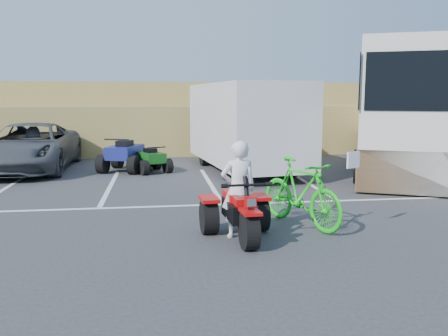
{
  "coord_description": "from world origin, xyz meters",
  "views": [
    {
      "loc": [
        -1.42,
        -7.83,
        2.38
      ],
      "look_at": [
        -0.14,
        1.26,
        1.0
      ],
      "focal_mm": 38.0,
      "sensor_mm": 36.0,
      "label": 1
    }
  ],
  "objects": [
    {
      "name": "ground",
      "position": [
        0.0,
        0.0,
        0.0
      ],
      "size": [
        100.0,
        100.0,
        0.0
      ],
      "primitive_type": "plane",
      "color": "#333336",
      "rests_on": "ground"
    },
    {
      "name": "parking_stripes",
      "position": [
        0.87,
        4.07,
        0.0
      ],
      "size": [
        28.0,
        5.16,
        0.01
      ],
      "color": "white",
      "rests_on": "ground"
    },
    {
      "name": "grass_embankment",
      "position": [
        0.0,
        15.48,
        1.42
      ],
      "size": [
        40.0,
        8.5,
        3.1
      ],
      "color": "olive",
      "rests_on": "ground"
    },
    {
      "name": "red_trike_atv",
      "position": [
        -0.07,
        -0.22,
        0.0
      ],
      "size": [
        1.32,
        1.7,
        1.05
      ],
      "primitive_type": null,
      "rotation": [
        0.0,
        0.0,
        0.07
      ],
      "color": "#BB0B0A",
      "rests_on": "ground"
    },
    {
      "name": "rider",
      "position": [
        -0.08,
        -0.07,
        0.83
      ],
      "size": [
        0.63,
        0.44,
        1.66
      ],
      "primitive_type": "imported",
      "rotation": [
        0.0,
        0.0,
        3.21
      ],
      "color": "white",
      "rests_on": "ground"
    },
    {
      "name": "green_dirt_bike",
      "position": [
        1.18,
        0.47,
        0.63
      ],
      "size": [
        1.42,
        2.15,
        1.26
      ],
      "primitive_type": "imported",
      "rotation": [
        0.0,
        0.0,
        0.44
      ],
      "color": "#14BF19",
      "rests_on": "ground"
    },
    {
      "name": "grey_pickup",
      "position": [
        -5.54,
        8.24,
        0.77
      ],
      "size": [
        2.54,
        5.51,
        1.53
      ],
      "primitive_type": "imported",
      "rotation": [
        0.0,
        0.0,
        0.0
      ],
      "color": "#45494D",
      "rests_on": "ground"
    },
    {
      "name": "cargo_trailer",
      "position": [
        1.38,
        7.18,
        1.52
      ],
      "size": [
        3.15,
        6.26,
        2.8
      ],
      "rotation": [
        0.0,
        0.0,
        0.13
      ],
      "color": "silver",
      "rests_on": "ground"
    },
    {
      "name": "rv_motorhome",
      "position": [
        6.82,
        7.3,
        1.65
      ],
      "size": [
        6.87,
        10.7,
        3.8
      ],
      "rotation": [
        0.0,
        0.0,
        -0.43
      ],
      "color": "silver",
      "rests_on": "ground"
    },
    {
      "name": "quad_atv_blue",
      "position": [
        -2.47,
        7.62,
        0.0
      ],
      "size": [
        1.76,
        2.03,
        1.11
      ],
      "primitive_type": null,
      "rotation": [
        0.0,
        0.0,
        -0.33
      ],
      "color": "navy",
      "rests_on": "ground"
    },
    {
      "name": "quad_atv_green",
      "position": [
        -1.65,
        7.29,
        0.0
      ],
      "size": [
        1.43,
        1.61,
        0.86
      ],
      "primitive_type": null,
      "rotation": [
        0.0,
        0.0,
        0.41
      ],
      "color": "#114E14",
      "rests_on": "ground"
    }
  ]
}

